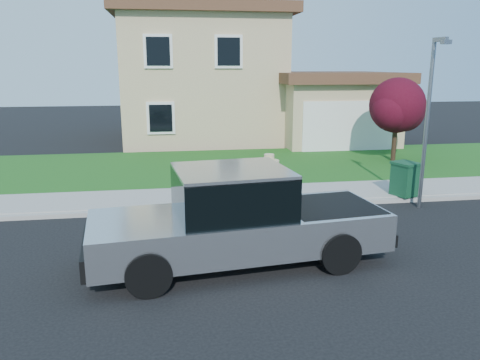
% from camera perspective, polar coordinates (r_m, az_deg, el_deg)
% --- Properties ---
extents(ground, '(80.00, 80.00, 0.00)m').
position_cam_1_polar(ground, '(10.60, 2.00, -8.23)').
color(ground, black).
rests_on(ground, ground).
extents(curb, '(40.00, 0.20, 0.12)m').
position_cam_1_polar(curb, '(13.46, 3.91, -3.16)').
color(curb, gray).
rests_on(curb, ground).
extents(sidewalk, '(40.00, 2.00, 0.15)m').
position_cam_1_polar(sidewalk, '(14.49, 2.97, -1.85)').
color(sidewalk, gray).
rests_on(sidewalk, ground).
extents(lawn, '(40.00, 7.00, 0.10)m').
position_cam_1_polar(lawn, '(18.79, 0.22, 1.73)').
color(lawn, '#194C15').
rests_on(lawn, ground).
extents(house, '(14.00, 11.30, 6.85)m').
position_cam_1_polar(house, '(26.24, -1.81, 12.01)').
color(house, tan).
rests_on(house, ground).
extents(pickup_truck, '(6.29, 2.74, 2.00)m').
position_cam_1_polar(pickup_truck, '(9.49, -0.24, -4.89)').
color(pickup_truck, black).
rests_on(pickup_truck, ground).
extents(woman, '(0.67, 0.48, 1.97)m').
position_cam_1_polar(woman, '(11.13, 3.49, -2.10)').
color(woman, tan).
rests_on(woman, ground).
extents(ornamental_tree, '(2.49, 2.25, 3.42)m').
position_cam_1_polar(ornamental_tree, '(20.40, 18.66, 8.32)').
color(ornamental_tree, black).
rests_on(ornamental_tree, lawn).
extents(trash_bin, '(0.84, 0.89, 1.02)m').
position_cam_1_polar(trash_bin, '(14.91, 19.46, 0.17)').
color(trash_bin, '#103D22').
rests_on(trash_bin, sidewalk).
extents(street_lamp, '(0.25, 0.61, 4.69)m').
position_cam_1_polar(street_lamp, '(13.92, 22.03, 7.43)').
color(street_lamp, slate).
rests_on(street_lamp, ground).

